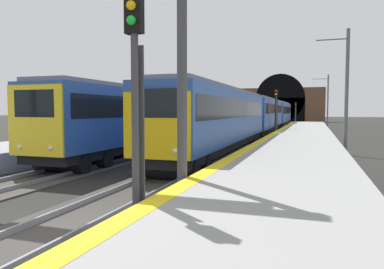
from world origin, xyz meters
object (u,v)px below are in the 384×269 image
(train_adjacent_platform, at_px, (188,115))
(catenary_mast_far, at_px, (327,101))
(railway_signal_mid, at_px, (276,109))
(railway_signal_near, at_px, (135,86))
(catenary_mast_near, at_px, (346,91))
(train_main_approaching, at_px, (263,114))
(overhead_signal_gantry, at_px, (46,16))
(railway_signal_far, at_px, (296,111))

(train_adjacent_platform, height_order, catenary_mast_far, catenary_mast_far)
(train_adjacent_platform, relative_size, railway_signal_mid, 7.67)
(train_adjacent_platform, xyz_separation_m, railway_signal_near, (-23.06, -6.78, 0.91))
(railway_signal_mid, height_order, catenary_mast_near, catenary_mast_near)
(train_main_approaching, bearing_deg, catenary_mast_far, 155.42)
(train_adjacent_platform, xyz_separation_m, overhead_signal_gantry, (-20.56, -2.45, 3.31))
(railway_signal_near, xyz_separation_m, railway_signal_mid, (30.17, 0.00, -0.41))
(train_adjacent_platform, height_order, overhead_signal_gantry, overhead_signal_gantry)
(railway_signal_mid, height_order, overhead_signal_gantry, overhead_signal_gantry)
(train_adjacent_platform, bearing_deg, railway_signal_mid, 136.66)
(railway_signal_near, relative_size, railway_signal_mid, 1.12)
(train_main_approaching, height_order, catenary_mast_far, catenary_mast_far)
(railway_signal_near, relative_size, overhead_signal_gantry, 0.59)
(railway_signal_near, distance_m, overhead_signal_gantry, 5.54)
(train_main_approaching, height_order, train_adjacent_platform, train_adjacent_platform)
(train_main_approaching, distance_m, railway_signal_mid, 4.59)
(catenary_mast_far, bearing_deg, catenary_mast_near, -179.98)
(catenary_mast_far, bearing_deg, railway_signal_far, 15.17)
(railway_signal_near, bearing_deg, railway_signal_mid, -180.00)
(railway_signal_near, xyz_separation_m, overhead_signal_gantry, (2.50, 4.32, 2.40))
(railway_signal_near, relative_size, catenary_mast_near, 0.70)
(railway_signal_mid, bearing_deg, train_main_approaching, -155.76)
(train_main_approaching, relative_size, catenary_mast_near, 7.61)
(catenary_mast_near, bearing_deg, railway_signal_mid, 22.72)
(railway_signal_near, height_order, catenary_mast_near, catenary_mast_near)
(railway_signal_near, bearing_deg, railway_signal_far, -180.00)
(overhead_signal_gantry, distance_m, catenary_mast_near, 17.74)
(overhead_signal_gantry, distance_m, catenary_mast_far, 48.99)
(railway_signal_near, bearing_deg, overhead_signal_gantry, -120.03)
(railway_signal_mid, xyz_separation_m, railway_signal_far, (40.29, -0.00, -0.22))
(railway_signal_mid, bearing_deg, railway_signal_near, 0.00)
(catenary_mast_near, bearing_deg, railway_signal_near, 162.52)
(train_main_approaching, distance_m, train_adjacent_platform, 12.29)
(train_adjacent_platform, relative_size, catenary_mast_near, 4.83)
(railway_signal_near, height_order, railway_signal_mid, railway_signal_near)
(railway_signal_far, relative_size, catenary_mast_near, 0.58)
(railway_signal_mid, height_order, catenary_mast_far, catenary_mast_far)
(railway_signal_far, height_order, catenary_mast_near, catenary_mast_near)
(catenary_mast_near, bearing_deg, railway_signal_far, 5.82)
(train_main_approaching, relative_size, train_adjacent_platform, 1.57)
(railway_signal_far, bearing_deg, train_adjacent_platform, -8.14)
(train_adjacent_platform, height_order, railway_signal_near, railway_signal_near)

